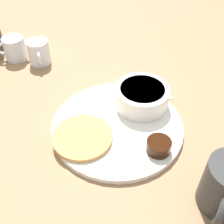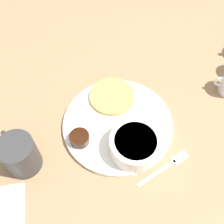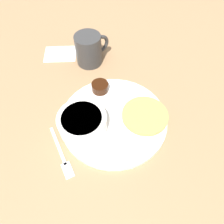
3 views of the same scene
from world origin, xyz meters
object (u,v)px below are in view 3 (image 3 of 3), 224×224
object	(u,v)px
bowl	(82,122)
fork	(63,157)
coffee_mug	(89,49)
plate	(114,119)

from	to	relation	value
bowl	fork	size ratio (longest dim) A/B	0.90
bowl	coffee_mug	size ratio (longest dim) A/B	1.19
plate	bowl	distance (m)	0.08
fork	plate	bearing A→B (deg)	-134.20
bowl	fork	xyz separation A→B (m)	(0.04, 0.08, -0.03)
plate	coffee_mug	bearing A→B (deg)	-67.24
plate	bowl	size ratio (longest dim) A/B	2.33
fork	coffee_mug	bearing A→B (deg)	-93.05
plate	coffee_mug	world-z (taller)	coffee_mug
coffee_mug	fork	bearing A→B (deg)	86.95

